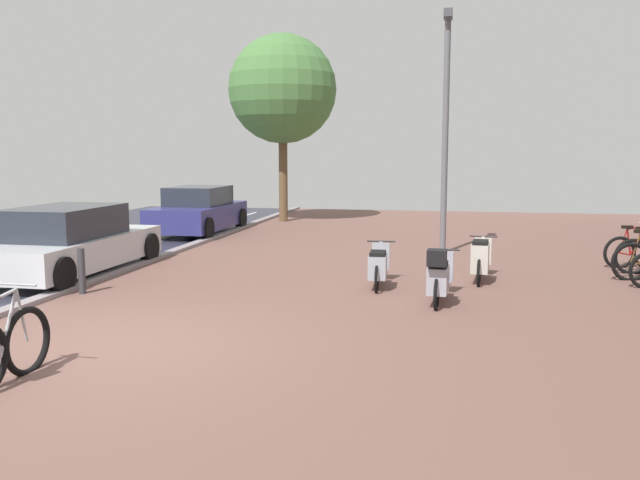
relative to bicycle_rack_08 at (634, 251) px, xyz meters
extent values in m
cube|color=brown|center=(-2.86, -7.35, -0.36)|extent=(14.40, 40.00, 0.05)
torus|color=black|center=(-8.11, -8.33, 0.01)|extent=(0.10, 0.75, 0.75)
cylinder|color=#B0B4B7|center=(-8.12, -8.61, 0.28)|extent=(0.05, 0.34, 0.66)
cylinder|color=#B0B4B7|center=(-8.12, -8.66, 0.58)|extent=(0.05, 0.42, 0.09)
cylinder|color=#B0B4B7|center=(-8.11, -8.39, 0.31)|extent=(0.04, 0.15, 0.60)
cylinder|color=#ADADB2|center=(-8.11, -8.46, 0.65)|extent=(0.48, 0.04, 0.02)
torus|color=black|center=(-0.42, -1.49, 0.00)|extent=(0.74, 0.22, 0.74)
cylinder|color=brown|center=(-0.29, -1.46, -0.02)|extent=(0.26, 0.08, 0.08)
cylinder|color=brown|center=(-0.34, -1.47, 0.27)|extent=(0.17, 0.06, 0.54)
torus|color=black|center=(-0.20, -0.74, -0.01)|extent=(0.73, 0.14, 0.72)
cylinder|color=#296A2F|center=(-0.08, -0.73, -0.03)|extent=(0.26, 0.05, 0.08)
cylinder|color=#296A2F|center=(-0.13, -0.74, 0.26)|extent=(0.17, 0.04, 0.53)
torus|color=black|center=(-0.30, -0.08, -0.02)|extent=(0.67, 0.24, 0.68)
cylinder|color=maroon|center=(0.06, 0.02, 0.22)|extent=(0.30, 0.11, 0.60)
cylinder|color=maroon|center=(-0.12, -0.03, 0.20)|extent=(0.14, 0.07, 0.54)
cylinder|color=maroon|center=(0.01, 0.00, 0.49)|extent=(0.37, 0.13, 0.08)
cylinder|color=maroon|center=(-0.18, -0.05, -0.05)|extent=(0.24, 0.09, 0.07)
cylinder|color=maroon|center=(-0.23, -0.06, 0.22)|extent=(0.16, 0.07, 0.50)
cube|color=black|center=(-0.16, -0.04, 0.51)|extent=(0.24, 0.14, 0.06)
torus|color=black|center=(-4.89, -3.48, -0.11)|extent=(0.07, 0.50, 0.50)
torus|color=black|center=(-4.95, -2.29, -0.11)|extent=(0.07, 0.50, 0.50)
cube|color=#A3A9B4|center=(-4.92, -2.88, -0.13)|extent=(0.31, 0.68, 0.08)
cube|color=#A3A9B4|center=(-4.90, -3.26, 0.07)|extent=(0.32, 0.54, 0.40)
cube|color=black|center=(-4.90, -3.26, 0.30)|extent=(0.28, 0.49, 0.06)
cylinder|color=#A3A9B4|center=(-4.95, -2.31, 0.14)|extent=(0.08, 0.12, 0.50)
cube|color=#A3A9B4|center=(-4.94, -2.39, 0.12)|extent=(0.32, 0.09, 0.49)
cylinder|color=black|center=(-4.95, -2.34, 0.39)|extent=(0.52, 0.05, 0.03)
torus|color=black|center=(-3.87, -4.54, -0.10)|extent=(0.08, 0.51, 0.51)
torus|color=black|center=(-3.79, -3.22, -0.10)|extent=(0.08, 0.51, 0.51)
cube|color=#A6A8B6|center=(-3.83, -3.88, -0.12)|extent=(0.33, 0.76, 0.08)
cube|color=#A6A8B6|center=(-3.86, -4.30, 0.08)|extent=(0.34, 0.60, 0.41)
cube|color=black|center=(-3.86, -4.30, 0.32)|extent=(0.29, 0.54, 0.06)
cylinder|color=#A6A8B6|center=(-3.79, -3.24, 0.15)|extent=(0.08, 0.12, 0.51)
cube|color=#A6A8B6|center=(-3.79, -3.32, 0.13)|extent=(0.32, 0.10, 0.50)
cylinder|color=black|center=(-3.79, -3.27, 0.40)|extent=(0.52, 0.06, 0.03)
cube|color=black|center=(-3.88, -4.59, 0.47)|extent=(0.30, 0.30, 0.24)
torus|color=black|center=(-3.18, -2.58, -0.10)|extent=(0.10, 0.52, 0.52)
torus|color=black|center=(-3.07, -1.40, -0.10)|extent=(0.10, 0.52, 0.52)
cube|color=beige|center=(-3.13, -1.99, -0.12)|extent=(0.34, 0.69, 0.08)
cube|color=beige|center=(-3.16, -2.37, 0.14)|extent=(0.35, 0.55, 0.51)
cube|color=black|center=(-3.16, -2.37, 0.42)|extent=(0.30, 0.50, 0.06)
cylinder|color=beige|center=(-3.07, -1.43, 0.16)|extent=(0.08, 0.13, 0.52)
cube|color=beige|center=(-3.08, -1.50, 0.13)|extent=(0.33, 0.11, 0.51)
cylinder|color=black|center=(-3.08, -1.45, 0.41)|extent=(0.52, 0.08, 0.03)
cube|color=silver|center=(-10.92, -2.93, 0.12)|extent=(1.77, 4.34, 0.57)
cube|color=#282D38|center=(-10.92, -3.08, 0.70)|extent=(1.49, 2.29, 0.59)
cylinder|color=black|center=(-11.76, -1.28, -0.02)|extent=(0.20, 0.62, 0.62)
cylinder|color=black|center=(-10.07, -1.28, -0.02)|extent=(0.20, 0.62, 0.62)
cylinder|color=black|center=(-10.07, -4.59, -0.02)|extent=(0.20, 0.62, 0.62)
cube|color=navy|center=(-10.93, 3.77, 0.17)|extent=(1.71, 3.95, 0.66)
cube|color=#282D38|center=(-10.93, 3.82, 0.76)|extent=(1.44, 2.02, 0.53)
cylinder|color=black|center=(-11.75, 5.23, -0.02)|extent=(0.20, 0.62, 0.62)
cylinder|color=black|center=(-10.11, 5.23, -0.02)|extent=(0.20, 0.62, 0.62)
cylinder|color=black|center=(-11.75, 2.32, -0.02)|extent=(0.20, 0.62, 0.62)
cylinder|color=black|center=(-10.11, 2.32, -0.02)|extent=(0.20, 0.62, 0.62)
cylinder|color=slate|center=(-3.88, 1.21, 2.32)|extent=(0.14, 0.14, 5.29)
cube|color=#4C4C51|center=(-3.88, 1.21, 5.08)|extent=(0.20, 0.52, 0.18)
cylinder|color=brown|center=(-9.36, 7.60, 1.26)|extent=(0.30, 0.30, 3.18)
sphere|color=#4C7D40|center=(-9.36, 7.60, 4.11)|extent=(3.63, 3.63, 3.63)
cylinder|color=#38383D|center=(-9.71, -4.55, 0.05)|extent=(0.12, 0.12, 0.77)
camera|label=1|loc=(-3.66, -14.55, 2.02)|focal=37.58mm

